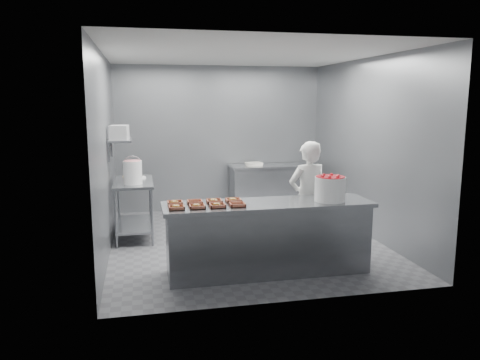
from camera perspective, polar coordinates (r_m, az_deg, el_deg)
name	(u,v)px	position (r m, az deg, el deg)	size (l,w,h in m)	color
floor	(244,241)	(7.29, 0.53, -7.42)	(4.50, 4.50, 0.00)	#4C4C51
ceiling	(245,54)	(6.99, 0.57, 15.07)	(4.50, 4.50, 0.00)	white
wall_back	(219,139)	(9.20, -2.52, 5.05)	(4.00, 0.04, 2.80)	slate
wall_left	(106,154)	(6.85, -16.03, 3.08)	(0.04, 4.50, 2.80)	slate
wall_right	(368,148)	(7.69, 15.29, 3.80)	(0.04, 4.50, 2.80)	slate
service_counter	(268,237)	(5.90, 3.42, -6.99)	(2.60, 0.70, 0.90)	slate
prep_table	(134,200)	(7.56, -12.79, -2.40)	(0.60, 1.20, 0.90)	slate
back_counter	(268,188)	(9.18, 3.43, -0.93)	(1.50, 0.60, 0.90)	slate
wall_shelf	(120,140)	(7.42, -14.39, 4.80)	(0.35, 0.90, 0.03)	slate
tray_0	(176,207)	(5.48, -7.76, -3.30)	(0.19, 0.18, 0.06)	tan
tray_1	(197,206)	(5.50, -5.27, -3.20)	(0.19, 0.18, 0.06)	tan
tray_2	(217,205)	(5.53, -2.79, -3.09)	(0.19, 0.18, 0.06)	tan
tray_3	(237,205)	(5.57, -0.32, -3.01)	(0.19, 0.18, 0.04)	tan
tray_4	(175,203)	(5.71, -7.95, -2.76)	(0.19, 0.18, 0.06)	tan
tray_5	(195,202)	(5.73, -5.53, -2.69)	(0.19, 0.18, 0.04)	tan
tray_6	(214,201)	(5.76, -3.18, -2.57)	(0.19, 0.18, 0.06)	tan
tray_7	(233,200)	(5.80, -0.84, -2.47)	(0.19, 0.18, 0.06)	tan
worker	(307,198)	(6.59, 8.22, -2.21)	(0.58, 0.38, 1.59)	white
strawberry_tub	(330,188)	(5.93, 10.93, -0.95)	(0.38, 0.38, 0.31)	white
glaze_bucket	(133,172)	(7.20, -12.95, 0.98)	(0.29, 0.28, 0.43)	white
bucket_lid	(136,178)	(7.71, -12.52, 0.27)	(0.31, 0.31, 0.02)	white
rag	(128,176)	(7.93, -13.49, 0.48)	(0.15, 0.13, 0.02)	#CCB28C
appliance	(119,133)	(7.17, -14.50, 5.62)	(0.25, 0.29, 0.22)	gray
paper_stack	(254,164)	(9.03, 1.70, 1.97)	(0.30, 0.22, 0.06)	silver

